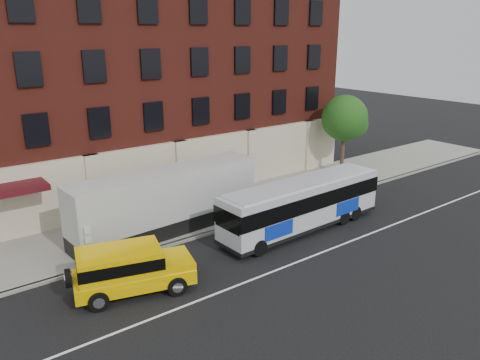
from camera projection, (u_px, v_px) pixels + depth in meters
ground at (305, 266)px, 23.25m from camera, size 120.00×120.00×0.00m
sidewalk at (205, 211)px, 30.06m from camera, size 60.00×6.00×0.15m
kerb at (233, 226)px, 27.78m from camera, size 60.00×0.25×0.15m
lane_line at (298, 262)px, 23.63m from camera, size 60.00×0.12×0.01m
building at (142, 82)px, 33.81m from camera, size 30.00×12.10×15.00m
sign_pole at (88, 241)px, 22.58m from camera, size 0.30×0.20×2.50m
street_tree at (345, 120)px, 36.93m from camera, size 3.60×3.60×6.20m
city_bus at (302, 203)px, 27.01m from camera, size 10.90×2.59×2.97m
yellow_suv at (128, 267)px, 20.59m from camera, size 5.60×3.45×2.08m
shipping_container at (167, 203)px, 26.52m from camera, size 11.28×2.95×3.72m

